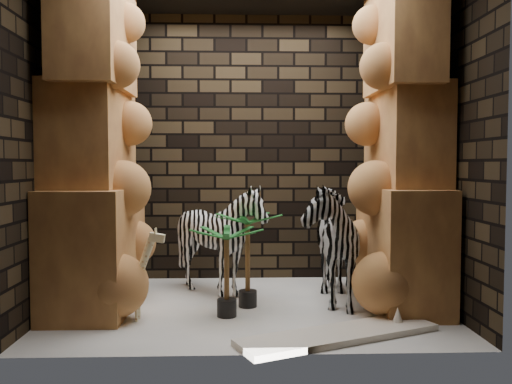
{
  "coord_description": "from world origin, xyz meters",
  "views": [
    {
      "loc": [
        -0.1,
        -4.86,
        1.32
      ],
      "look_at": [
        0.07,
        0.15,
        1.05
      ],
      "focal_mm": 37.47,
      "sensor_mm": 36.0,
      "label": 1
    }
  ],
  "objects_px": {
    "zebra_left": "(220,245)",
    "palm_back": "(227,272)",
    "giraffe_toy": "(125,273)",
    "palm_front": "(248,259)",
    "surfboard": "(339,335)",
    "zebra_right": "(325,231)"
  },
  "relations": [
    {
      "from": "palm_front",
      "to": "surfboard",
      "type": "relative_size",
      "value": 0.54
    },
    {
      "from": "palm_front",
      "to": "giraffe_toy",
      "type": "bearing_deg",
      "value": -159.33
    },
    {
      "from": "giraffe_toy",
      "to": "palm_back",
      "type": "height_order",
      "value": "giraffe_toy"
    },
    {
      "from": "surfboard",
      "to": "zebra_right",
      "type": "bearing_deg",
      "value": 62.64
    },
    {
      "from": "palm_front",
      "to": "surfboard",
      "type": "xyz_separation_m",
      "value": [
        0.67,
        -0.91,
        -0.41
      ]
    },
    {
      "from": "zebra_left",
      "to": "palm_back",
      "type": "distance_m",
      "value": 0.77
    },
    {
      "from": "surfboard",
      "to": "giraffe_toy",
      "type": "bearing_deg",
      "value": 139.3
    },
    {
      "from": "giraffe_toy",
      "to": "surfboard",
      "type": "height_order",
      "value": "giraffe_toy"
    },
    {
      "from": "zebra_right",
      "to": "giraffe_toy",
      "type": "relative_size",
      "value": 1.69
    },
    {
      "from": "palm_back",
      "to": "surfboard",
      "type": "xyz_separation_m",
      "value": [
        0.86,
        -0.61,
        -0.37
      ]
    },
    {
      "from": "zebra_right",
      "to": "surfboard",
      "type": "height_order",
      "value": "zebra_right"
    },
    {
      "from": "zebra_left",
      "to": "giraffe_toy",
      "type": "xyz_separation_m",
      "value": [
        -0.77,
        -0.84,
        -0.11
      ]
    },
    {
      "from": "palm_front",
      "to": "palm_back",
      "type": "bearing_deg",
      "value": -121.22
    },
    {
      "from": "zebra_right",
      "to": "giraffe_toy",
      "type": "height_order",
      "value": "zebra_right"
    },
    {
      "from": "zebra_left",
      "to": "zebra_right",
      "type": "bearing_deg",
      "value": -18.73
    },
    {
      "from": "zebra_left",
      "to": "giraffe_toy",
      "type": "height_order",
      "value": "zebra_left"
    },
    {
      "from": "palm_front",
      "to": "surfboard",
      "type": "distance_m",
      "value": 1.21
    },
    {
      "from": "palm_back",
      "to": "giraffe_toy",
      "type": "bearing_deg",
      "value": -174.44
    },
    {
      "from": "zebra_right",
      "to": "zebra_left",
      "type": "relative_size",
      "value": 1.21
    },
    {
      "from": "palm_back",
      "to": "palm_front",
      "type": "bearing_deg",
      "value": 58.78
    },
    {
      "from": "zebra_left",
      "to": "surfboard",
      "type": "bearing_deg",
      "value": -57.51
    },
    {
      "from": "palm_front",
      "to": "palm_back",
      "type": "height_order",
      "value": "palm_front"
    }
  ]
}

